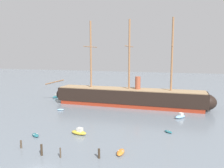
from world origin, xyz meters
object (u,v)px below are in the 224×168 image
object	(u,v)px
dinghy_mid_right	(168,132)
motorboat_alongside_stern	(180,116)
mooring_piling_left_pair	(60,153)
dinghy_foreground_left	(35,135)
mooring_piling_right_pair	(21,144)
dinghy_foreground_right	(121,152)
dinghy_alongside_bow	(60,110)
motorboat_far_left	(56,96)
tall_ship	(129,97)
dinghy_distant_centre	(132,97)
motorboat_near_centre	(79,132)
mooring_piling_midwater	(99,154)
mooring_piling_nearest	(42,150)

from	to	relation	value
dinghy_mid_right	motorboat_alongside_stern	xyz separation A→B (m)	(2.49, 13.36, 0.29)
motorboat_alongside_stern	mooring_piling_left_pair	world-z (taller)	mooring_piling_left_pair
dinghy_foreground_left	dinghy_mid_right	size ratio (longest dim) A/B	1.21
dinghy_mid_right	mooring_piling_right_pair	distance (m)	31.81
dinghy_mid_right	dinghy_foreground_right	bearing A→B (deg)	-118.25
dinghy_alongside_bow	mooring_piling_right_pair	size ratio (longest dim) A/B	1.56
dinghy_alongside_bow	motorboat_alongside_stern	size ratio (longest dim) A/B	0.65
dinghy_alongside_bow	motorboat_far_left	distance (m)	22.32
tall_ship	dinghy_alongside_bow	xyz separation A→B (m)	(-19.63, -12.75, -2.97)
dinghy_foreground_left	motorboat_far_left	size ratio (longest dim) A/B	0.64
motorboat_far_left	dinghy_distant_centre	xyz separation A→B (m)	(30.22, 8.75, -0.25)
motorboat_near_centre	mooring_piling_left_pair	size ratio (longest dim) A/B	2.18
mooring_piling_left_pair	mooring_piling_midwater	bearing A→B (deg)	15.97
dinghy_alongside_bow	dinghy_foreground_left	bearing A→B (deg)	-73.32
dinghy_foreground_right	mooring_piling_nearest	bearing A→B (deg)	-160.32
dinghy_foreground_left	motorboat_alongside_stern	size ratio (longest dim) A/B	0.71
mooring_piling_left_pair	motorboat_alongside_stern	bearing A→B (deg)	58.43
dinghy_foreground_left	mooring_piling_left_pair	size ratio (longest dim) A/B	1.46
mooring_piling_nearest	mooring_piling_left_pair	distance (m)	3.71
dinghy_mid_right	dinghy_foreground_left	bearing A→B (deg)	-158.11
dinghy_mid_right	motorboat_alongside_stern	bearing A→B (deg)	79.45
dinghy_foreground_left	motorboat_near_centre	world-z (taller)	motorboat_near_centre
dinghy_foreground_right	motorboat_alongside_stern	bearing A→B (deg)	69.85
dinghy_foreground_right	dinghy_alongside_bow	size ratio (longest dim) A/B	1.19
motorboat_alongside_stern	mooring_piling_nearest	distance (m)	39.91
motorboat_far_left	mooring_piling_nearest	xyz separation A→B (m)	(26.21, -48.38, 0.46)
dinghy_distant_centre	mooring_piling_midwater	world-z (taller)	mooring_piling_midwater
dinghy_foreground_left	dinghy_foreground_right	distance (m)	20.49
dinghy_foreground_left	mooring_piling_midwater	size ratio (longest dim) A/B	1.55
dinghy_alongside_bow	dinghy_distant_centre	xyz separation A→B (m)	(17.60, 27.16, 0.05)
mooring_piling_left_pair	mooring_piling_midwater	world-z (taller)	mooring_piling_left_pair
tall_ship	motorboat_alongside_stern	bearing A→B (deg)	-30.94
motorboat_near_centre	dinghy_alongside_bow	size ratio (longest dim) A/B	1.65
mooring_piling_midwater	dinghy_foreground_right	bearing A→B (deg)	41.29
dinghy_alongside_bow	motorboat_alongside_stern	distance (m)	37.11
motorboat_alongside_stern	mooring_piling_nearest	world-z (taller)	mooring_piling_nearest
mooring_piling_right_pair	mooring_piling_midwater	xyz separation A→B (m)	(15.88, 0.48, 0.09)
dinghy_mid_right	mooring_piling_midwater	xyz separation A→B (m)	(-10.75, -16.91, 0.61)
motorboat_alongside_stern	tall_ship	bearing A→B (deg)	149.06
tall_ship	dinghy_distant_centre	bearing A→B (deg)	98.03
dinghy_foreground_left	dinghy_foreground_right	size ratio (longest dim) A/B	0.93
dinghy_distant_centre	dinghy_foreground_right	bearing A→B (deg)	-79.88
tall_ship	mooring_piling_left_pair	bearing A→B (deg)	-93.14
dinghy_mid_right	motorboat_alongside_stern	size ratio (longest dim) A/B	0.59
mooring_piling_right_pair	dinghy_mid_right	bearing A→B (deg)	33.15
mooring_piling_right_pair	mooring_piling_nearest	bearing A→B (deg)	-15.16
dinghy_foreground_left	motorboat_far_left	distance (m)	45.00
dinghy_foreground_right	motorboat_alongside_stern	xyz separation A→B (m)	(10.09, 27.51, 0.20)
tall_ship	motorboat_alongside_stern	world-z (taller)	tall_ship
mooring_piling_left_pair	mooring_piling_midwater	xyz separation A→B (m)	(6.51, 1.86, -0.05)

